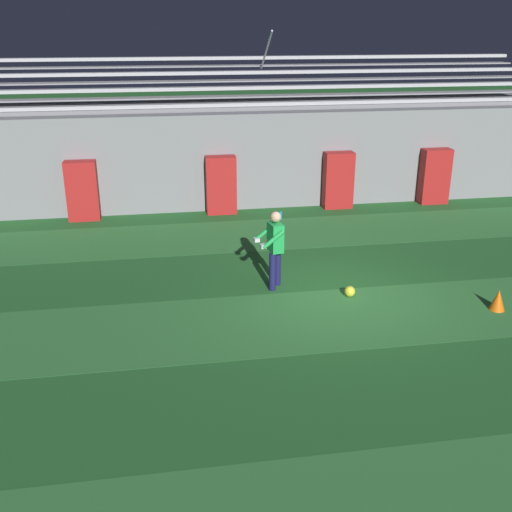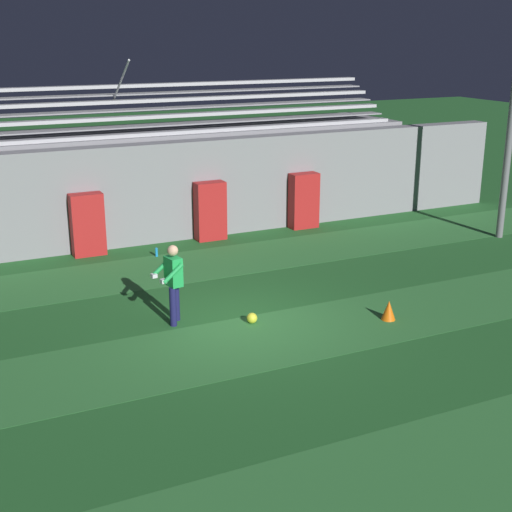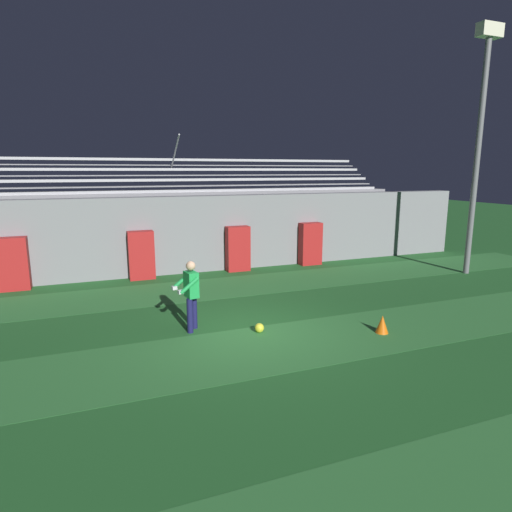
{
  "view_description": "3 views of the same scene",
  "coord_description": "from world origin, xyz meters",
  "px_view_note": "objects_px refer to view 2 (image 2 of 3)",
  "views": [
    {
      "loc": [
        -3.47,
        -10.83,
        5.24
      ],
      "look_at": [
        -1.64,
        0.37,
        0.79
      ],
      "focal_mm": 42.0,
      "sensor_mm": 36.0,
      "label": 1
    },
    {
      "loc": [
        -5.52,
        -12.5,
        5.75
      ],
      "look_at": [
        0.39,
        -0.01,
        1.38
      ],
      "focal_mm": 50.0,
      "sensor_mm": 36.0,
      "label": 2
    },
    {
      "loc": [
        -3.24,
        -8.96,
        3.71
      ],
      "look_at": [
        0.42,
        0.57,
        1.66
      ],
      "focal_mm": 30.0,
      "sensor_mm": 36.0,
      "label": 3
    }
  ],
  "objects_px": {
    "padding_pillar_far_right": "(304,201)",
    "traffic_cone": "(389,310)",
    "goalkeeper": "(173,279)",
    "water_bottle": "(156,252)",
    "soccer_ball": "(252,318)",
    "padding_pillar_gate_right": "(210,211)",
    "padding_pillar_gate_left": "(88,225)"
  },
  "relations": [
    {
      "from": "padding_pillar_far_right",
      "to": "traffic_cone",
      "type": "height_order",
      "value": "padding_pillar_far_right"
    },
    {
      "from": "goalkeeper",
      "to": "water_bottle",
      "type": "height_order",
      "value": "goalkeeper"
    },
    {
      "from": "soccer_ball",
      "to": "traffic_cone",
      "type": "xyz_separation_m",
      "value": [
        2.65,
        -1.05,
        0.1
      ]
    },
    {
      "from": "traffic_cone",
      "to": "water_bottle",
      "type": "bearing_deg",
      "value": 115.86
    },
    {
      "from": "goalkeeper",
      "to": "soccer_ball",
      "type": "xyz_separation_m",
      "value": [
        1.44,
        -0.69,
        -0.84
      ]
    },
    {
      "from": "padding_pillar_gate_right",
      "to": "padding_pillar_far_right",
      "type": "bearing_deg",
      "value": 0.0
    },
    {
      "from": "goalkeeper",
      "to": "traffic_cone",
      "type": "distance_m",
      "value": 4.51
    },
    {
      "from": "padding_pillar_gate_left",
      "to": "padding_pillar_far_right",
      "type": "xyz_separation_m",
      "value": [
        6.56,
        0.0,
        0.0
      ]
    },
    {
      "from": "goalkeeper",
      "to": "traffic_cone",
      "type": "bearing_deg",
      "value": -23.0
    },
    {
      "from": "padding_pillar_far_right",
      "to": "goalkeeper",
      "type": "bearing_deg",
      "value": -137.95
    },
    {
      "from": "padding_pillar_gate_right",
      "to": "goalkeeper",
      "type": "relative_size",
      "value": 1.01
    },
    {
      "from": "water_bottle",
      "to": "goalkeeper",
      "type": "bearing_deg",
      "value": -103.18
    },
    {
      "from": "water_bottle",
      "to": "padding_pillar_gate_left",
      "type": "bearing_deg",
      "value": 149.7
    },
    {
      "from": "padding_pillar_gate_left",
      "to": "padding_pillar_gate_right",
      "type": "height_order",
      "value": "same"
    },
    {
      "from": "traffic_cone",
      "to": "goalkeeper",
      "type": "bearing_deg",
      "value": 157.0
    },
    {
      "from": "padding_pillar_gate_right",
      "to": "water_bottle",
      "type": "height_order",
      "value": "padding_pillar_gate_right"
    },
    {
      "from": "goalkeeper",
      "to": "soccer_ball",
      "type": "height_order",
      "value": "goalkeeper"
    },
    {
      "from": "padding_pillar_gate_left",
      "to": "soccer_ball",
      "type": "relative_size",
      "value": 7.63
    },
    {
      "from": "padding_pillar_gate_right",
      "to": "traffic_cone",
      "type": "xyz_separation_m",
      "value": [
        1.11,
        -7.18,
        -0.63
      ]
    },
    {
      "from": "padding_pillar_gate_right",
      "to": "water_bottle",
      "type": "distance_m",
      "value": 2.25
    },
    {
      "from": "padding_pillar_gate_right",
      "to": "goalkeeper",
      "type": "xyz_separation_m",
      "value": [
        -2.98,
        -5.45,
        0.11
      ]
    },
    {
      "from": "padding_pillar_far_right",
      "to": "goalkeeper",
      "type": "distance_m",
      "value": 8.13
    },
    {
      "from": "traffic_cone",
      "to": "water_bottle",
      "type": "height_order",
      "value": "traffic_cone"
    },
    {
      "from": "padding_pillar_gate_right",
      "to": "goalkeeper",
      "type": "bearing_deg",
      "value": -118.72
    },
    {
      "from": "padding_pillar_far_right",
      "to": "goalkeeper",
      "type": "xyz_separation_m",
      "value": [
        -6.04,
        -5.45,
        0.11
      ]
    },
    {
      "from": "soccer_ball",
      "to": "goalkeeper",
      "type": "bearing_deg",
      "value": 154.49
    },
    {
      "from": "padding_pillar_gate_left",
      "to": "water_bottle",
      "type": "height_order",
      "value": "padding_pillar_gate_left"
    },
    {
      "from": "padding_pillar_gate_left",
      "to": "padding_pillar_gate_right",
      "type": "distance_m",
      "value": 3.51
    },
    {
      "from": "soccer_ball",
      "to": "traffic_cone",
      "type": "relative_size",
      "value": 0.52
    },
    {
      "from": "soccer_ball",
      "to": "padding_pillar_far_right",
      "type": "bearing_deg",
      "value": 53.17
    },
    {
      "from": "traffic_cone",
      "to": "soccer_ball",
      "type": "bearing_deg",
      "value": 158.4
    },
    {
      "from": "padding_pillar_far_right",
      "to": "soccer_ball",
      "type": "xyz_separation_m",
      "value": [
        -4.59,
        -6.14,
        -0.73
      ]
    }
  ]
}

